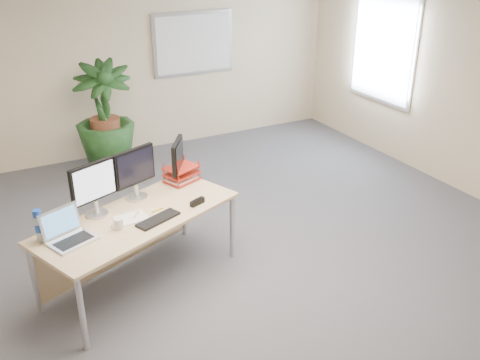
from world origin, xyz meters
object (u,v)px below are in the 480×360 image
desk (132,227)px  monitor_right (135,170)px  laptop (68,233)px  monitor_left (94,186)px  floor_plant (105,121)px

desk → monitor_right: (0.14, 0.25, 0.45)m
monitor_right → desk: bearing=-119.4°
desk → laptop: bearing=-158.9°
monitor_left → monitor_right: 0.46m
floor_plant → monitor_left: bearing=-106.4°
desk → floor_plant: size_ratio=1.38×
monitor_left → monitor_right: size_ratio=1.00×
monitor_right → laptop: (-0.75, -0.49, -0.23)m
monitor_left → laptop: monitor_left is taller
desk → floor_plant: floor_plant is taller
desk → floor_plant: 2.70m
laptop → floor_plant: bearing=69.6°
floor_plant → monitor_right: 2.44m
desk → monitor_left: 0.54m
desk → monitor_right: size_ratio=4.05×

